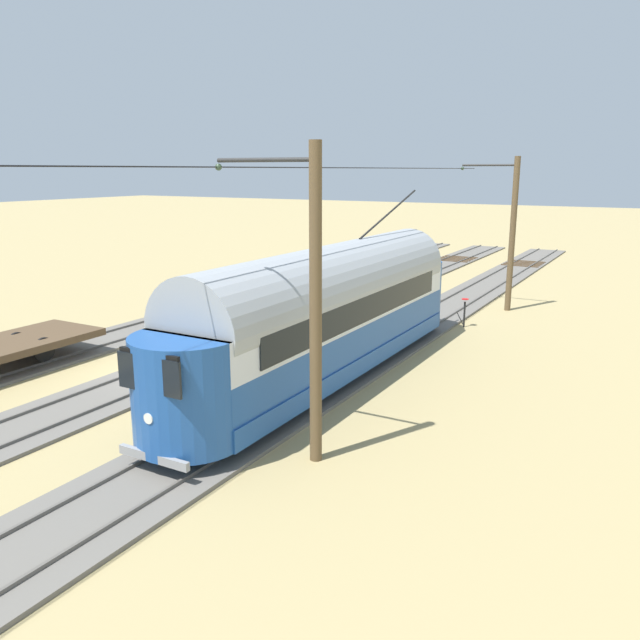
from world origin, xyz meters
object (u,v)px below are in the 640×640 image
(vintage_streetcar, at_px, (330,310))
(catenary_pole_mid_near, at_px, (313,302))
(switch_stand, at_px, (464,311))
(catenary_pole_foreground, at_px, (511,232))

(vintage_streetcar, relative_size, catenary_pole_mid_near, 2.24)
(catenary_pole_mid_near, height_order, switch_stand, catenary_pole_mid_near)
(vintage_streetcar, distance_m, catenary_pole_foreground, 13.49)
(catenary_pole_foreground, relative_size, switch_stand, 5.83)
(catenary_pole_mid_near, bearing_deg, switch_stand, -86.92)
(vintage_streetcar, height_order, catenary_pole_foreground, catenary_pole_foreground)
(catenary_pole_mid_near, distance_m, switch_stand, 14.59)
(catenary_pole_foreground, height_order, catenary_pole_mid_near, same)
(vintage_streetcar, bearing_deg, catenary_pole_foreground, -100.68)
(catenary_pole_foreground, distance_m, catenary_pole_mid_near, 18.55)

